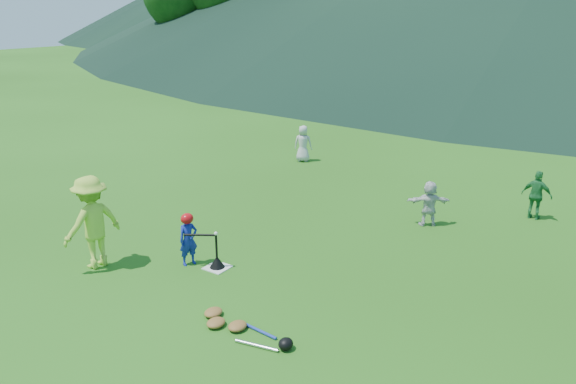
# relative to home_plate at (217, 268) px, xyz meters

# --- Properties ---
(ground) EXTENTS (120.00, 120.00, 0.00)m
(ground) POSITION_rel_home_plate_xyz_m (0.00, 0.00, -0.01)
(ground) COLOR #235313
(ground) RESTS_ON ground
(home_plate) EXTENTS (0.45, 0.45, 0.02)m
(home_plate) POSITION_rel_home_plate_xyz_m (0.00, 0.00, 0.00)
(home_plate) COLOR silver
(home_plate) RESTS_ON ground
(baseball) EXTENTS (0.08, 0.08, 0.08)m
(baseball) POSITION_rel_home_plate_xyz_m (0.00, 0.00, 0.73)
(baseball) COLOR white
(baseball) RESTS_ON batting_tee
(batter_child) EXTENTS (0.38, 0.45, 1.06)m
(batter_child) POSITION_rel_home_plate_xyz_m (-0.58, -0.17, 0.52)
(batter_child) COLOR navy
(batter_child) RESTS_ON ground
(adult_coach) EXTENTS (0.81, 1.27, 1.87)m
(adult_coach) POSITION_rel_home_plate_xyz_m (-2.06, -1.27, 0.92)
(adult_coach) COLOR #A9D33E
(adult_coach) RESTS_ON ground
(fielder_a) EXTENTS (0.69, 0.58, 1.21)m
(fielder_a) POSITION_rel_home_plate_xyz_m (-2.94, 7.74, 0.59)
(fielder_a) COLOR #BBBBBB
(fielder_a) RESTS_ON ground
(fielder_c) EXTENTS (0.72, 0.33, 1.20)m
(fielder_c) POSITION_rel_home_plate_xyz_m (4.60, 6.40, 0.59)
(fielder_c) COLOR #227237
(fielder_c) RESTS_ON ground
(fielder_d) EXTENTS (1.01, 0.83, 1.09)m
(fielder_d) POSITION_rel_home_plate_xyz_m (2.61, 4.54, 0.53)
(fielder_d) COLOR silver
(fielder_d) RESTS_ON ground
(batting_tee) EXTENTS (0.30, 0.30, 0.68)m
(batting_tee) POSITION_rel_home_plate_xyz_m (0.00, 0.00, 0.12)
(batting_tee) COLOR black
(batting_tee) RESTS_ON home_plate
(batter_gear) EXTENTS (0.71, 0.32, 0.42)m
(batter_gear) POSITION_rel_home_plate_xyz_m (-0.56, -0.17, 0.94)
(batter_gear) COLOR #B60C10
(batter_gear) RESTS_ON ground
(equipment_pile) EXTENTS (1.80, 0.59, 0.19)m
(equipment_pile) POSITION_rel_home_plate_xyz_m (1.74, -1.52, 0.06)
(equipment_pile) COLOR olive
(equipment_pile) RESTS_ON ground
(outfield_fence) EXTENTS (70.07, 0.08, 1.33)m
(outfield_fence) POSITION_rel_home_plate_xyz_m (0.00, 28.00, 0.69)
(outfield_fence) COLOR gray
(outfield_fence) RESTS_ON ground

